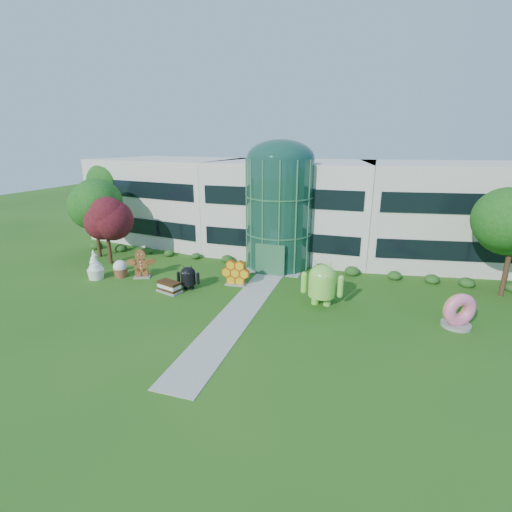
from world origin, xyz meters
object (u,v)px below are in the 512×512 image
(android_black, at_px, (188,276))
(donut, at_px, (458,310))
(gingerbread, at_px, (141,264))
(android_green, at_px, (322,281))

(android_black, height_order, donut, donut)
(donut, xyz_separation_m, gingerbread, (-24.16, 1.61, 0.10))
(android_green, height_order, gingerbread, android_green)
(android_black, bearing_deg, android_green, -9.48)
(android_green, bearing_deg, android_black, -178.81)
(donut, distance_m, gingerbread, 24.21)
(donut, height_order, gingerbread, gingerbread)
(android_green, xyz_separation_m, gingerbread, (-15.52, 0.87, -0.52))
(android_black, xyz_separation_m, donut, (19.08, -0.44, 0.07))
(android_green, relative_size, gingerbread, 1.30)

